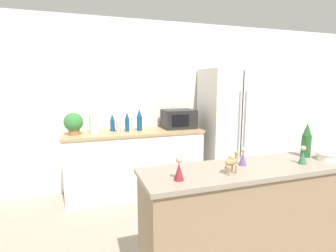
{
  "coord_description": "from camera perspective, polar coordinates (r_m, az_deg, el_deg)",
  "views": [
    {
      "loc": [
        -1.25,
        -1.28,
        1.62
      ],
      "look_at": [
        -0.35,
        1.4,
        1.15
      ],
      "focal_mm": 28.0,
      "sensor_mm": 36.0,
      "label": 1
    }
  ],
  "objects": [
    {
      "name": "wise_man_figurine_crimson",
      "position": [
        1.8,
        2.4,
        -9.58
      ],
      "size": [
        0.07,
        0.07,
        0.16
      ],
      "color": "maroon",
      "rests_on": "bar_counter"
    },
    {
      "name": "paper_towel_roll",
      "position": [
        3.7,
        -15.84,
        0.42
      ],
      "size": [
        0.12,
        0.12,
        0.26
      ],
      "color": "white",
      "rests_on": "back_counter"
    },
    {
      "name": "back_bottle_1",
      "position": [
        3.8,
        -6.24,
        1.3
      ],
      "size": [
        0.08,
        0.08,
        0.32
      ],
      "color": "navy",
      "rests_on": "back_counter"
    },
    {
      "name": "refrigerator",
      "position": [
        4.32,
        13.17,
        -0.22
      ],
      "size": [
        0.85,
        0.7,
        1.83
      ],
      "color": "silver",
      "rests_on": "ground_plane"
    },
    {
      "name": "wise_man_figurine_purple",
      "position": [
        2.19,
        15.97,
        -6.63
      ],
      "size": [
        0.06,
        0.06,
        0.15
      ],
      "color": "#6B4784",
      "rests_on": "bar_counter"
    },
    {
      "name": "wall_back",
      "position": [
        4.21,
        -1.25,
        4.7
      ],
      "size": [
        8.0,
        0.06,
        2.55
      ],
      "color": "white",
      "rests_on": "ground_plane"
    },
    {
      "name": "wise_man_figurine_blue",
      "position": [
        2.41,
        27.27,
        -5.84
      ],
      "size": [
        0.06,
        0.06,
        0.15
      ],
      "color": "#33664C",
      "rests_on": "bar_counter"
    },
    {
      "name": "camel_figurine",
      "position": [
        1.97,
        13.68,
        -7.42
      ],
      "size": [
        0.13,
        0.09,
        0.16
      ],
      "color": "#A87F4C",
      "rests_on": "bar_counter"
    },
    {
      "name": "microwave",
      "position": [
        3.99,
        2.36,
        1.56
      ],
      "size": [
        0.48,
        0.37,
        0.28
      ],
      "color": "black",
      "rests_on": "back_counter"
    },
    {
      "name": "back_bottle_3",
      "position": [
        3.76,
        -8.89,
        0.9
      ],
      "size": [
        0.06,
        0.06,
        0.28
      ],
      "color": "navy",
      "rests_on": "back_counter"
    },
    {
      "name": "back_bottle_2",
      "position": [
        3.82,
        -12.0,
        0.71
      ],
      "size": [
        0.07,
        0.07,
        0.25
      ],
      "color": "navy",
      "rests_on": "back_counter"
    },
    {
      "name": "back_counter",
      "position": [
        3.92,
        -7.26,
        -7.76
      ],
      "size": [
        1.96,
        0.63,
        0.94
      ],
      "color": "silver",
      "rests_on": "ground_plane"
    },
    {
      "name": "bar_counter",
      "position": [
        2.38,
        16.79,
        -19.57
      ],
      "size": [
        1.76,
        0.51,
        0.97
      ],
      "color": "#8C7256",
      "rests_on": "ground_plane"
    },
    {
      "name": "fruit_bowl",
      "position": [
        2.65,
        31.4,
        -5.55
      ],
      "size": [
        0.18,
        0.18,
        0.06
      ],
      "color": "white",
      "rests_on": "bar_counter"
    },
    {
      "name": "potted_plant",
      "position": [
        3.68,
        -19.87,
        0.61
      ],
      "size": [
        0.25,
        0.25,
        0.3
      ],
      "color": "#9E6B47",
      "rests_on": "back_counter"
    },
    {
      "name": "back_bottle_0",
      "position": [
        3.71,
        -10.8,
        0.58
      ],
      "size": [
        0.07,
        0.07,
        0.27
      ],
      "color": "#B2B7BC",
      "rests_on": "back_counter"
    },
    {
      "name": "wine_bottle",
      "position": [
        2.63,
        27.91,
        -2.79
      ],
      "size": [
        0.08,
        0.08,
        0.31
      ],
      "color": "#235628",
      "rests_on": "bar_counter"
    }
  ]
}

